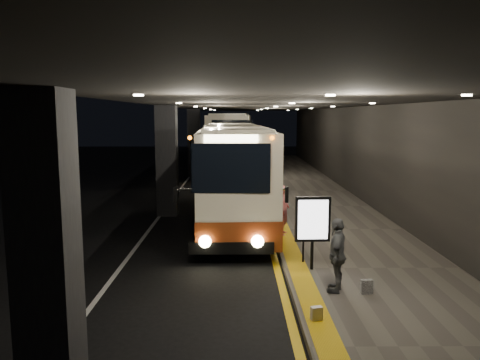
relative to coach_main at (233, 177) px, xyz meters
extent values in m
plane|color=black|center=(-1.14, -2.98, -1.69)|extent=(90.00, 90.00, 0.00)
cube|color=silver|center=(-2.94, 2.02, -1.69)|extent=(0.12, 50.00, 0.01)
cube|color=gold|center=(1.21, 2.02, -1.69)|extent=(0.18, 50.00, 0.01)
cube|color=#514C44|center=(3.61, 2.02, -1.62)|extent=(4.50, 50.00, 0.15)
cube|color=gold|center=(1.71, 2.02, -1.54)|extent=(0.50, 50.00, 0.01)
cube|color=black|center=(5.86, 2.02, 1.31)|extent=(0.10, 50.00, 6.00)
cube|color=black|center=(-2.64, -10.98, 0.51)|extent=(0.80, 0.80, 4.40)
cube|color=black|center=(-2.64, 1.02, 0.51)|extent=(0.80, 0.80, 4.40)
cube|color=black|center=(-2.64, 13.02, 0.51)|extent=(0.80, 0.80, 4.40)
cube|color=black|center=(1.36, 2.02, 2.91)|extent=(9.00, 50.00, 0.40)
cube|color=beige|center=(0.00, 0.02, 0.26)|extent=(2.72, 11.22, 3.16)
cube|color=brown|center=(0.00, 0.02, -0.90)|extent=(2.75, 11.24, 0.84)
cube|color=black|center=(0.00, -5.58, 0.95)|extent=(2.04, 0.13, 1.30)
cube|color=black|center=(0.00, -5.50, -1.18)|extent=(2.28, 0.33, 0.32)
cylinder|color=black|center=(-1.04, -3.51, -1.23)|extent=(0.26, 0.93, 0.93)
cylinder|color=black|center=(1.04, -3.51, -1.23)|extent=(0.26, 0.93, 0.93)
cylinder|color=black|center=(-1.04, 3.74, -1.23)|extent=(0.26, 0.93, 0.93)
cylinder|color=black|center=(1.04, 3.74, -1.23)|extent=(0.26, 0.93, 0.93)
sphere|color=#FFEAA5|center=(-0.70, -5.59, -1.00)|extent=(0.33, 0.33, 0.33)
sphere|color=#FFEAA5|center=(0.70, -5.59, -1.00)|extent=(0.33, 0.33, 0.33)
cube|color=#FFF2BF|center=(0.00, -5.59, 1.72)|extent=(1.39, 0.10, 0.20)
cube|color=beige|center=(-0.20, 16.78, 0.51)|extent=(3.16, 12.67, 3.56)
cube|color=brown|center=(-0.20, 16.78, -0.80)|extent=(3.18, 12.69, 0.94)
cube|color=black|center=(-0.20, 10.47, 1.29)|extent=(2.30, 0.16, 1.47)
cube|color=black|center=(-0.20, 10.55, -1.12)|extent=(2.57, 0.36, 0.37)
cylinder|color=black|center=(-1.39, 12.80, -1.17)|extent=(0.29, 1.05, 1.05)
cylinder|color=black|center=(0.99, 12.80, -1.17)|extent=(0.29, 1.05, 1.05)
cylinder|color=black|center=(-1.39, 20.97, -1.17)|extent=(0.29, 1.05, 1.05)
cylinder|color=black|center=(0.99, 20.97, -1.17)|extent=(0.29, 1.05, 1.05)
cube|color=beige|center=(-0.22, 28.72, 0.32)|extent=(2.42, 11.53, 3.26)
cube|color=brown|center=(-0.22, 28.72, -0.88)|extent=(2.44, 11.55, 0.86)
cube|color=black|center=(-0.22, 22.93, 1.04)|extent=(2.11, 0.06, 1.34)
cube|color=black|center=(-0.22, 23.01, -1.17)|extent=(2.35, 0.25, 0.34)
cylinder|color=black|center=(-1.30, 25.07, -1.21)|extent=(0.27, 0.96, 0.96)
cylinder|color=black|center=(0.86, 25.07, -1.21)|extent=(0.27, 0.96, 0.96)
cylinder|color=black|center=(-1.30, 32.56, -1.21)|extent=(0.27, 0.96, 0.96)
cylinder|color=black|center=(0.86, 32.56, -1.21)|extent=(0.27, 0.96, 0.96)
imported|color=#D06163|center=(1.66, -2.75, -0.73)|extent=(0.50, 0.66, 1.62)
imported|color=#4C4E51|center=(2.35, -7.71, -0.72)|extent=(0.78, 1.08, 1.65)
cube|color=black|center=(2.98, -7.86, -1.39)|extent=(0.26, 0.13, 0.31)
cube|color=silver|center=(1.66, -9.20, -1.41)|extent=(0.24, 0.17, 0.27)
cylinder|color=black|center=(2.04, -6.23, -1.18)|extent=(0.08, 0.08, 0.73)
cube|color=black|center=(2.04, -6.23, -0.25)|extent=(0.88, 0.13, 1.14)
cube|color=white|center=(2.04, -6.29, -0.25)|extent=(0.75, 0.04, 0.98)
cylinder|color=black|center=(1.90, -5.68, -0.94)|extent=(0.05, 0.05, 1.20)
camera|label=1|loc=(0.14, -17.62, 2.34)|focal=35.00mm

